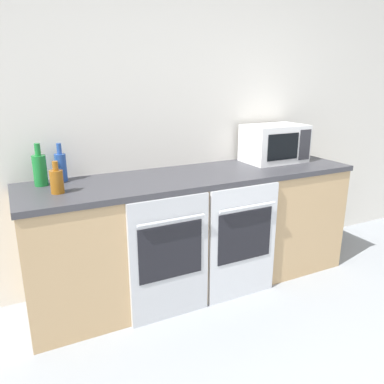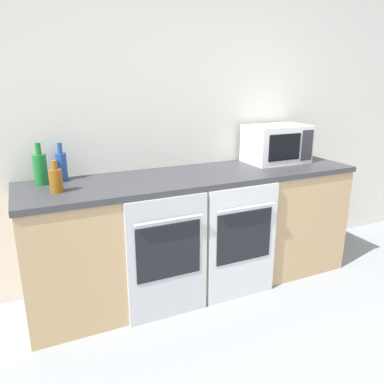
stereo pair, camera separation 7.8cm
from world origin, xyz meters
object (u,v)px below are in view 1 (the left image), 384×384
Objects in this scene: oven_left at (170,259)px; bottle_blue at (61,166)px; microwave at (274,143)px; bottle_green at (40,169)px; oven_right at (243,243)px; bottle_amber at (57,181)px.

oven_left is 3.30× the size of bottle_blue.
oven_left is 1.71× the size of microwave.
oven_left is at bearing -36.23° from bottle_green.
oven_left and oven_right have the same top height.
bottle_amber is at bearing -174.97° from microwave.
microwave is at bearing -4.58° from bottle_blue.
bottle_blue is at bearing 134.23° from oven_left.
bottle_green reaches higher than bottle_blue.
oven_right is 1.36m from bottle_amber.
bottle_blue is (-0.56, 0.57, 0.57)m from oven_left.
oven_left is 1.04m from bottle_green.
bottle_blue reaches higher than bottle_amber.
microwave is at bearing 37.00° from oven_right.
bottle_green is 1.07× the size of bottle_blue.
oven_left is 3.09× the size of bottle_green.
oven_right is 4.32× the size of bottle_amber.
bottle_amber is (-0.63, 0.28, 0.55)m from oven_left.
bottle_green reaches higher than bottle_amber.
oven_right is at bearing -143.00° from microwave.
bottle_green is 1.40× the size of bottle_amber.
microwave is 1.80× the size of bottle_green.
bottle_amber is 0.77× the size of bottle_blue.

